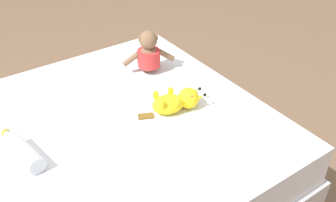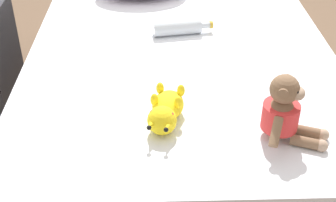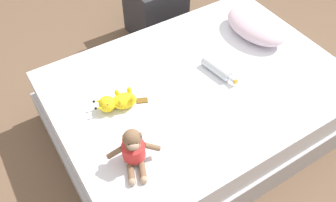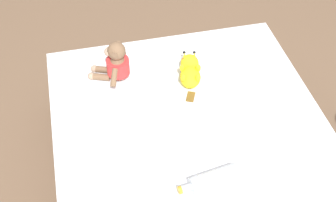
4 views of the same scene
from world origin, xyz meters
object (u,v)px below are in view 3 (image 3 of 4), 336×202
object	(u,v)px
bed	(197,105)
glass_bottle	(217,69)
plush_monkey	(134,150)
nightstand	(155,9)
plush_yellow_creature	(117,102)
pillow	(256,26)

from	to	relation	value
bed	glass_bottle	xyz separation A→B (m)	(-0.00, 0.14, 0.27)
plush_monkey	nightstand	bearing A→B (deg)	145.90
nightstand	bed	bearing A→B (deg)	-15.83
plush_yellow_creature	glass_bottle	size ratio (longest dim) A/B	1.15
pillow	glass_bottle	size ratio (longest dim) A/B	1.79
pillow	nightstand	size ratio (longest dim) A/B	0.99
pillow	glass_bottle	distance (m)	0.52
plush_monkey	glass_bottle	world-z (taller)	plush_monkey
pillow	glass_bottle	world-z (taller)	pillow
pillow	plush_monkey	bearing A→B (deg)	-68.73
nightstand	glass_bottle	bearing A→B (deg)	-8.82
plush_yellow_creature	bed	bearing A→B (deg)	81.46
bed	pillow	size ratio (longest dim) A/B	3.71
bed	plush_yellow_creature	world-z (taller)	plush_yellow_creature
pillow	plush_monkey	distance (m)	1.35
bed	plush_monkey	world-z (taller)	plush_monkey
bed	plush_yellow_creature	bearing A→B (deg)	-98.54
glass_bottle	nightstand	distance (m)	1.13
plush_monkey	plush_yellow_creature	xyz separation A→B (m)	(-0.39, 0.09, -0.05)
bed	plush_yellow_creature	distance (m)	0.62
pillow	nightstand	distance (m)	1.00
glass_bottle	pillow	bearing A→B (deg)	110.80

